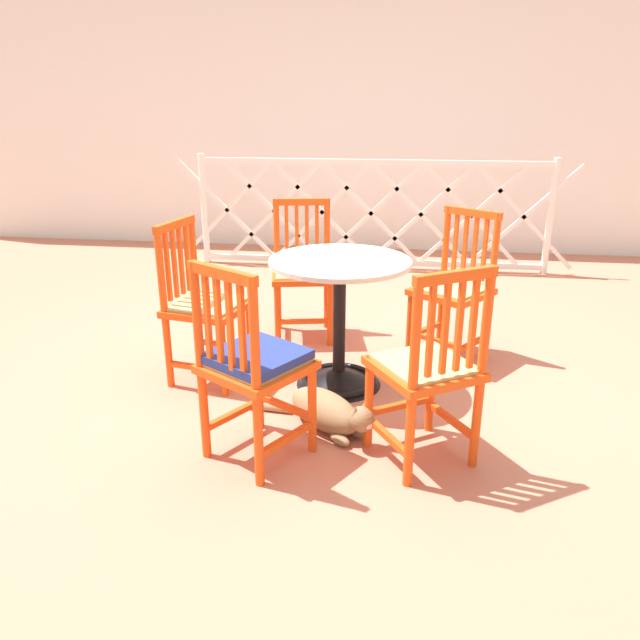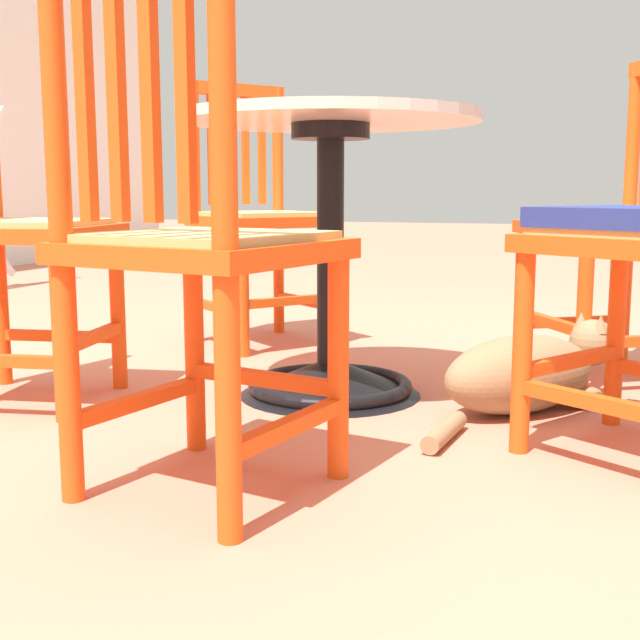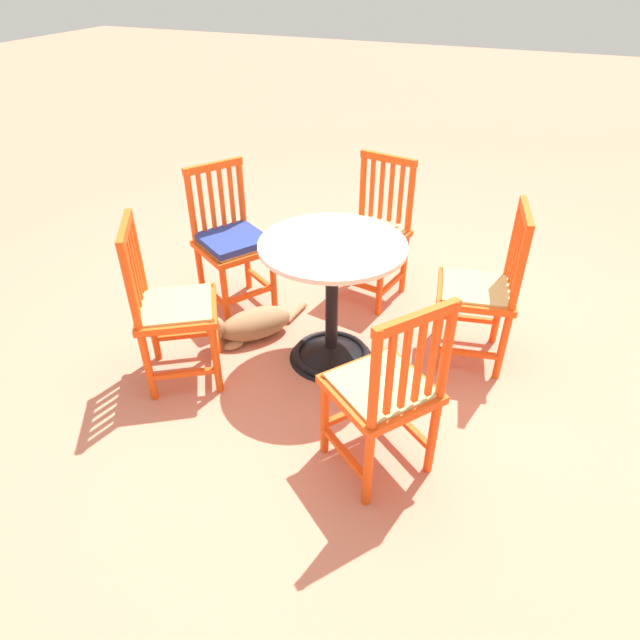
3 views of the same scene
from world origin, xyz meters
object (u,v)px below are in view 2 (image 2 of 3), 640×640
orange_chair_at_corner (13,232)px  tabby_cat (532,373)px  cafe_table (330,288)px  orange_chair_by_planter (196,251)px  orange_chair_facing_out (257,220)px  orange_chair_near_fence (619,227)px

orange_chair_at_corner → tabby_cat: orange_chair_at_corner is taller
orange_chair_at_corner → cafe_table: bearing=-66.2°
orange_chair_at_corner → orange_chair_by_planter: bearing=-120.6°
orange_chair_facing_out → orange_chair_at_corner: same height
orange_chair_by_planter → tabby_cat: (0.78, -0.50, -0.34)m
cafe_table → orange_chair_facing_out: orange_chair_facing_out is taller
orange_chair_by_planter → tabby_cat: orange_chair_by_planter is taller
cafe_table → orange_chair_at_corner: bearing=113.8°
tabby_cat → orange_chair_near_fence: bearing=-22.7°
orange_chair_facing_out → orange_chair_at_corner: 1.00m
cafe_table → orange_chair_at_corner: orange_chair_at_corner is taller
orange_chair_near_fence → orange_chair_by_planter: 1.40m
orange_chair_facing_out → orange_chair_by_planter: same height
orange_chair_near_fence → orange_chair_by_planter: bearing=150.6°
orange_chair_facing_out → tabby_cat: (-0.64, -1.01, -0.34)m
orange_chair_facing_out → orange_chair_by_planter: bearing=-160.3°
orange_chair_near_fence → orange_chair_at_corner: (-0.78, 1.44, 0.00)m
orange_chair_near_fence → tabby_cat: bearing=157.3°
orange_chair_near_fence → orange_chair_by_planter: (-1.22, 0.69, 0.00)m
orange_chair_at_corner → tabby_cat: size_ratio=1.36×
orange_chair_by_planter → tabby_cat: bearing=-32.9°
orange_chair_near_fence → tabby_cat: 0.59m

